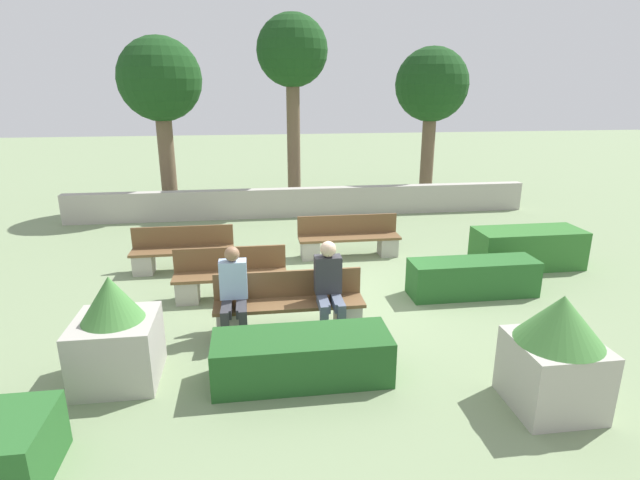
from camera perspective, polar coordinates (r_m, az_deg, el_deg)
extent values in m
plane|color=gray|center=(8.36, 2.36, -6.84)|extent=(60.00, 60.00, 0.00)
cube|color=#ADA89E|center=(13.59, -1.86, 4.36)|extent=(12.43, 0.30, 0.77)
cube|color=brown|center=(7.21, -3.49, -7.37)|extent=(2.16, 0.44, 0.05)
cube|color=brown|center=(7.35, -3.68, -5.00)|extent=(2.16, 0.04, 0.40)
cube|color=#ADA89E|center=(7.30, -10.20, -9.19)|extent=(0.36, 0.40, 0.38)
cube|color=#ADA89E|center=(7.41, 3.16, -8.52)|extent=(0.36, 0.40, 0.38)
cube|color=brown|center=(8.37, -10.21, -4.07)|extent=(1.86, 0.44, 0.05)
cube|color=brown|center=(8.52, -10.24, -2.08)|extent=(1.86, 0.04, 0.40)
cube|color=#ADA89E|center=(8.51, -14.87, -5.59)|extent=(0.36, 0.40, 0.38)
cube|color=#ADA89E|center=(8.44, -5.36, -5.25)|extent=(0.36, 0.40, 0.38)
cube|color=brown|center=(9.81, -15.45, -1.23)|extent=(1.91, 0.44, 0.05)
cube|color=brown|center=(9.97, -15.39, 0.43)|extent=(1.91, 0.05, 0.40)
cube|color=#ADA89E|center=(10.00, -19.48, -2.56)|extent=(0.36, 0.40, 0.38)
cube|color=#ADA89E|center=(9.81, -11.15, -2.26)|extent=(0.36, 0.40, 0.38)
cube|color=brown|center=(10.30, 3.38, 0.25)|extent=(2.10, 0.44, 0.05)
cube|color=brown|center=(10.46, 3.15, 1.81)|extent=(2.10, 0.04, 0.40)
cube|color=#ADA89E|center=(10.24, -1.15, -1.09)|extent=(0.36, 0.40, 0.38)
cube|color=#ADA89E|center=(10.55, 7.74, -0.69)|extent=(0.36, 0.40, 0.38)
cube|color=#515B70|center=(7.03, 0.37, -7.21)|extent=(0.14, 0.46, 0.13)
cube|color=#515B70|center=(7.06, 1.99, -7.11)|extent=(0.14, 0.46, 0.13)
cube|color=#515B70|center=(6.92, 0.48, -9.63)|extent=(0.11, 0.11, 0.56)
cube|color=#515B70|center=(6.95, 2.47, -9.49)|extent=(0.11, 0.11, 0.56)
cube|color=#333338|center=(7.13, 0.90, -3.92)|extent=(0.38, 0.22, 0.54)
sphere|color=beige|center=(6.99, 0.94, -1.05)|extent=(0.23, 0.23, 0.23)
cube|color=#333338|center=(6.98, -10.62, -7.71)|extent=(0.14, 0.46, 0.13)
cube|color=#333338|center=(6.97, -8.96, -7.65)|extent=(0.14, 0.46, 0.13)
cube|color=#333338|center=(6.87, -10.76, -10.15)|extent=(0.11, 0.11, 0.56)
cube|color=#333338|center=(6.86, -8.73, -10.08)|extent=(0.11, 0.11, 0.56)
cube|color=#9EBCE0|center=(7.07, -9.88, -4.40)|extent=(0.38, 0.22, 0.54)
sphere|color=#936B4C|center=(6.92, -10.04, -1.58)|extent=(0.21, 0.21, 0.21)
cube|color=#235623|center=(6.15, -2.08, -13.26)|extent=(2.12, 0.75, 0.58)
cube|color=#33702D|center=(10.54, 22.63, -0.86)|extent=(2.06, 0.84, 0.75)
cube|color=#286028|center=(8.83, 17.05, -4.12)|extent=(2.15, 0.62, 0.61)
cube|color=#ADA89E|center=(6.17, 25.06, -13.71)|extent=(0.89, 0.89, 0.80)
cone|color=#47843D|center=(5.88, 25.87, -8.11)|extent=(0.92, 0.92, 0.53)
cube|color=#ADA89E|center=(6.54, -22.13, -11.54)|extent=(0.94, 0.94, 0.79)
cone|color=#47843D|center=(6.26, -22.81, -6.16)|extent=(0.72, 0.72, 0.54)
cylinder|color=brown|center=(14.77, -17.09, 8.99)|extent=(0.43, 0.43, 2.97)
sphere|color=#194219|center=(14.65, -17.84, 17.11)|extent=(2.23, 2.23, 2.23)
cylinder|color=brown|center=(14.66, -3.03, 11.28)|extent=(0.38, 0.38, 3.80)
sphere|color=#194219|center=(14.61, -3.19, 20.84)|extent=(1.96, 1.96, 1.96)
cylinder|color=brown|center=(16.07, 12.19, 9.74)|extent=(0.40, 0.40, 2.85)
sphere|color=#194219|center=(15.95, 12.66, 16.96)|extent=(2.18, 2.18, 2.18)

